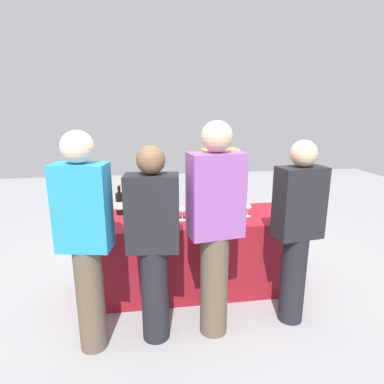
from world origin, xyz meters
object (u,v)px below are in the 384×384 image
object	(u,v)px
wine_glass_0	(166,215)
guest_3	(297,228)
wine_glass_1	(182,211)
wine_bottle_0	(120,203)
wine_glass_2	(201,213)
wine_glass_3	(248,208)
guest_1	(153,241)
wine_bottle_1	(150,205)
guest_0	(85,237)
guest_2	(215,225)
wine_bottle_3	(210,202)
wine_bottle_5	(240,200)
server_pouring	(219,193)
wine_bottle_4	(225,202)
wine_bottle_2	(164,204)

from	to	relation	value
wine_glass_0	guest_3	xyz separation A→B (m)	(1.04, -0.46, -0.01)
wine_glass_1	guest_3	distance (m)	1.04
wine_bottle_0	wine_glass_2	xyz separation A→B (m)	(0.76, -0.36, -0.02)
wine_glass_1	wine_glass_3	bearing A→B (deg)	1.75
guest_1	wine_bottle_1	bearing A→B (deg)	96.82
guest_0	guest_2	distance (m)	0.95
guest_0	guest_2	xyz separation A→B (m)	(0.95, 0.04, 0.02)
wine_glass_0	guest_3	bearing A→B (deg)	-23.92
wine_glass_1	guest_2	size ratio (longest dim) A/B	0.08
wine_glass_3	guest_1	bearing A→B (deg)	-145.77
wine_bottle_0	wine_glass_0	size ratio (longest dim) A/B	2.40
wine_bottle_3	wine_bottle_5	world-z (taller)	wine_bottle_5
wine_glass_3	guest_2	distance (m)	0.80
wine_glass_3	server_pouring	bearing A→B (deg)	102.29
wine_bottle_3	wine_glass_3	bearing A→B (deg)	-28.14
wine_bottle_3	guest_0	bearing A→B (deg)	-141.20
wine_glass_1	guest_2	distance (m)	0.65
wine_bottle_1	wine_bottle_3	bearing A→B (deg)	4.68
wine_bottle_1	wine_glass_3	distance (m)	0.96
server_pouring	guest_3	bearing A→B (deg)	105.99
guest_3	wine_bottle_4	bearing A→B (deg)	112.20
wine_bottle_0	wine_bottle_1	distance (m)	0.32
wine_bottle_0	wine_bottle_2	xyz separation A→B (m)	(0.44, -0.09, 0.00)
wine_bottle_5	wine_glass_3	bearing A→B (deg)	-79.26
wine_glass_2	wine_glass_3	world-z (taller)	wine_glass_2
wine_glass_2	guest_1	world-z (taller)	guest_1
wine_bottle_1	server_pouring	size ratio (longest dim) A/B	0.21
wine_bottle_2	guest_0	bearing A→B (deg)	-125.94
wine_bottle_4	wine_glass_3	distance (m)	0.24
wine_bottle_5	guest_0	bearing A→B (deg)	-148.35
wine_bottle_0	server_pouring	world-z (taller)	server_pouring
server_pouring	guest_1	xyz separation A→B (m)	(-0.80, -1.28, -0.01)
wine_bottle_3	wine_glass_0	distance (m)	0.56
wine_bottle_0	guest_1	bearing A→B (deg)	-71.17
wine_glass_2	guest_1	xyz separation A→B (m)	(-0.46, -0.53, -0.02)
wine_bottle_1	wine_glass_1	bearing A→B (deg)	-27.70
wine_bottle_2	server_pouring	distance (m)	0.82
wine_glass_3	wine_bottle_5	bearing A→B (deg)	100.74
wine_bottle_5	wine_bottle_0	bearing A→B (deg)	176.28
wine_bottle_1	guest_0	distance (m)	0.95
wine_bottle_1	wine_bottle_2	xyz separation A→B (m)	(0.14, 0.03, 0.00)
wine_bottle_0	wine_bottle_3	bearing A→B (deg)	-4.38
wine_bottle_4	wine_glass_3	xyz separation A→B (m)	(0.20, -0.14, -0.03)
wine_glass_2	guest_2	bearing A→B (deg)	-88.47
wine_bottle_3	guest_2	bearing A→B (deg)	-98.63
wine_bottle_3	wine_glass_0	size ratio (longest dim) A/B	2.23
server_pouring	wine_bottle_3	bearing A→B (deg)	65.11
wine_bottle_4	wine_bottle_3	bearing A→B (deg)	163.14
wine_bottle_0	guest_2	distance (m)	1.18
wine_glass_0	guest_2	world-z (taller)	guest_2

